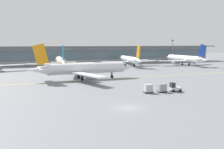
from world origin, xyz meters
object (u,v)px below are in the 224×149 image
gate_airplane_2 (61,61)px  gate_airplane_4 (184,59)px  gate_airplane_3 (129,60)px  apron_light_mast_1 (172,50)px  cargo_dolly_trailing (148,88)px  baggage_tug (175,88)px  cargo_dolly_lead (162,88)px  taxiing_regional_jet (85,69)px

gate_airplane_2 → gate_airplane_4: size_ratio=1.00×
gate_airplane_3 → apron_light_mast_1: bearing=-64.0°
apron_light_mast_1 → gate_airplane_2: bearing=-166.1°
gate_airplane_4 → cargo_dolly_trailing: (-50.42, -57.38, -2.16)m
gate_airplane_4 → baggage_tug: gate_airplane_4 is taller
gate_airplane_3 → baggage_tug: bearing=170.3°
cargo_dolly_lead → cargo_dolly_trailing: size_ratio=1.00×
gate_airplane_2 → gate_airplane_3: 33.72m
baggage_tug → cargo_dolly_lead: 3.10m
gate_airplane_2 → baggage_tug: bearing=-160.2°
taxiing_regional_jet → baggage_tug: (14.89, -25.58, -2.40)m
taxiing_regional_jet → gate_airplane_2: bearing=92.5°
cargo_dolly_trailing → apron_light_mast_1: (54.95, 75.15, 6.14)m
taxiing_regional_jet → apron_light_mast_1: 81.00m
gate_airplane_3 → taxiing_regional_jet: taxiing_regional_jet is taller
gate_airplane_3 → cargo_dolly_lead: (-18.81, -62.46, -2.03)m
cargo_dolly_lead → gate_airplane_4: bearing=56.3°
baggage_tug → apron_light_mast_1: size_ratio=0.21×
cargo_dolly_lead → baggage_tug: bearing=-0.0°
apron_light_mast_1 → gate_airplane_3: bearing=-158.4°
gate_airplane_2 → gate_airplane_3: bearing=-81.1°
apron_light_mast_1 → cargo_dolly_lead: bearing=-124.4°
gate_airplane_2 → gate_airplane_4: (61.86, -1.33, 0.00)m
cargo_dolly_lead → cargo_dolly_trailing: bearing=180.0°
gate_airplane_4 → taxiing_regional_jet: 67.26m
taxiing_regional_jet → baggage_tug: bearing=-62.2°
baggage_tug → cargo_dolly_trailing: 6.41m
cargo_dolly_trailing → gate_airplane_4: bearing=54.3°
gate_airplane_2 → gate_airplane_3: size_ratio=1.04×
taxiing_regional_jet → baggage_tug: taxiing_regional_jet is taller
cargo_dolly_trailing → apron_light_mast_1: 93.30m
gate_airplane_4 → cargo_dolly_lead: bearing=138.0°
taxiing_regional_jet → cargo_dolly_lead: taxiing_regional_jet is taller
gate_airplane_4 → cargo_dolly_trailing: 76.41m
taxiing_regional_jet → apron_light_mast_1: (63.46, 50.19, 3.90)m
gate_airplane_3 → gate_airplane_4: size_ratio=0.96×
gate_airplane_2 → apron_light_mast_1: apron_light_mast_1 is taller
baggage_tug → apron_light_mast_1: 90.22m
baggage_tug → cargo_dolly_lead: size_ratio=1.21×
gate_airplane_3 → apron_light_mast_1: (32.84, 13.01, 4.11)m
cargo_dolly_trailing → apron_light_mast_1: apron_light_mast_1 is taller
baggage_tug → cargo_dolly_lead: bearing=180.0°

